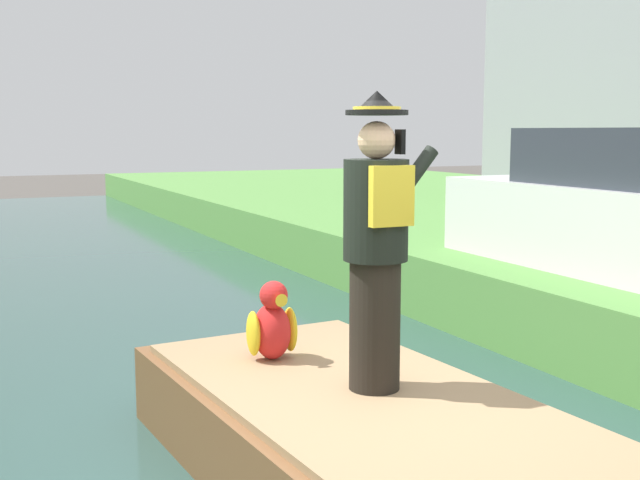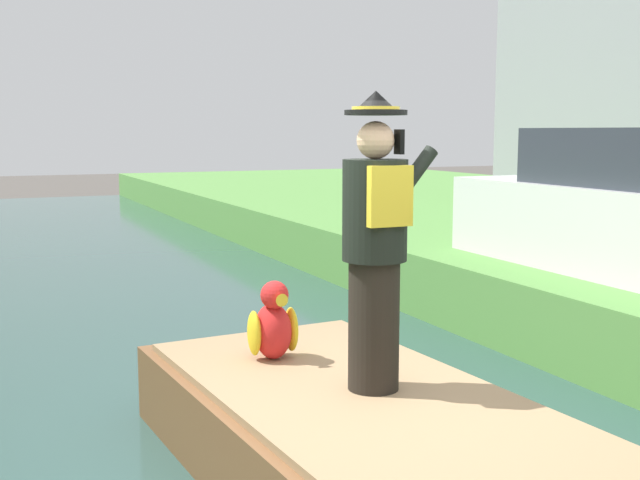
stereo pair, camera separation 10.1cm
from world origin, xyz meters
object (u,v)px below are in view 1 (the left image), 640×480
Objects in this scene: person_pirate at (377,243)px; parked_car_white at (619,210)px; boat at (382,452)px; parrot_plush at (272,325)px.

person_pirate is 4.62m from parked_car_white.
boat is 1.07× the size of parked_car_white.
person_pirate reaches higher than boat.
parked_car_white is (4.12, 2.08, -0.16)m from person_pirate.
boat is at bearing -93.06° from person_pirate.
boat is 2.33× the size of person_pirate.
person_pirate is at bearing 70.65° from boat.
parked_car_white reaches higher than boat.
boat is 1.26m from person_pirate.
parrot_plush is at bearing -165.02° from parked_car_white.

